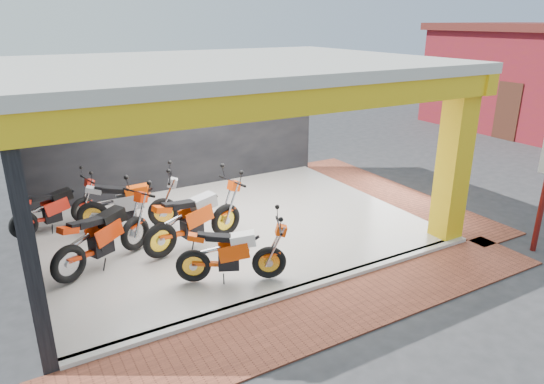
{
  "coord_description": "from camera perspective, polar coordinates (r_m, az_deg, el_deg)",
  "views": [
    {
      "loc": [
        -4.18,
        -7.11,
        4.47
      ],
      "look_at": [
        0.79,
        1.51,
        0.9
      ],
      "focal_mm": 32.0,
      "sensor_mm": 36.0,
      "label": 1
    }
  ],
  "objects": [
    {
      "name": "header_beam_front",
      "position": [
        7.49,
        4.47,
        10.7
      ],
      "size": [
        8.4,
        0.3,
        0.4
      ],
      "primitive_type": "cube",
      "color": "gold",
      "rests_on": "corner_column"
    },
    {
      "name": "moto_row_c",
      "position": [
        10.74,
        -12.75,
        -0.76
      ],
      "size": [
        2.44,
        1.62,
        1.4
      ],
      "primitive_type": null,
      "rotation": [
        0.0,
        0.0,
        -0.37
      ],
      "color": "#999CA1",
      "rests_on": "showroom_floor"
    },
    {
      "name": "moto_row_d",
      "position": [
        11.59,
        -21.42,
        -0.66
      ],
      "size": [
        2.08,
        1.13,
        1.2
      ],
      "primitive_type": null,
      "rotation": [
        0.0,
        0.0,
        0.22
      ],
      "color": "red",
      "rests_on": "showroom_floor"
    },
    {
      "name": "showroom_floor",
      "position": [
        10.95,
        -4.85,
        -4.14
      ],
      "size": [
        8.0,
        6.0,
        0.1
      ],
      "primitive_type": "cube",
      "color": "white",
      "rests_on": "ground"
    },
    {
      "name": "corner_column",
      "position": [
        10.52,
        20.62,
        3.47
      ],
      "size": [
        0.5,
        0.5,
        3.5
      ],
      "primitive_type": "cube",
      "color": "gold",
      "rests_on": "ground"
    },
    {
      "name": "floor_kerb",
      "position": [
        8.6,
        3.96,
        -11.22
      ],
      "size": [
        8.0,
        0.2,
        0.1
      ],
      "primitive_type": "cube",
      "color": "white",
      "rests_on": "ground"
    },
    {
      "name": "left_wall",
      "position": [
        9.5,
        -28.1,
        0.72
      ],
      "size": [
        0.2,
        6.2,
        3.5
      ],
      "primitive_type": "cube",
      "color": "black",
      "rests_on": "ground"
    },
    {
      "name": "paver_right",
      "position": [
        13.54,
        13.82,
        -0.06
      ],
      "size": [
        1.4,
        7.0,
        0.03
      ],
      "primitive_type": "cube",
      "color": "#994932",
      "rests_on": "ground"
    },
    {
      "name": "back_wall",
      "position": [
        13.19,
        -10.9,
        7.48
      ],
      "size": [
        8.2,
        0.2,
        3.5
      ],
      "primitive_type": "cube",
      "color": "black",
      "rests_on": "ground"
    },
    {
      "name": "moto_row_a",
      "position": [
        10.1,
        -5.53,
        -1.52
      ],
      "size": [
        2.49,
        1.31,
        1.44
      ],
      "primitive_type": null,
      "rotation": [
        0.0,
        0.0,
        0.19
      ],
      "color": "#FF4B0A",
      "rests_on": "showroom_floor"
    },
    {
      "name": "moto_row_b",
      "position": [
        9.83,
        -15.99,
        -2.94
      ],
      "size": [
        2.45,
        1.82,
        1.41
      ],
      "primitive_type": null,
      "rotation": [
        0.0,
        0.0,
        0.47
      ],
      "color": "red",
      "rests_on": "showroom_floor"
    },
    {
      "name": "paver_front",
      "position": [
        8.09,
        7.11,
        -13.84
      ],
      "size": [
        9.0,
        1.4,
        0.03
      ],
      "primitive_type": "cube",
      "color": "#994932",
      "rests_on": "ground"
    },
    {
      "name": "showroom_ceiling",
      "position": [
        10.06,
        -5.45,
        14.69
      ],
      "size": [
        8.4,
        6.4,
        0.2
      ],
      "primitive_type": "cube",
      "color": "beige",
      "rests_on": "corner_column"
    },
    {
      "name": "header_beam_right",
      "position": [
        12.3,
        12.29,
        13.84
      ],
      "size": [
        0.3,
        6.4,
        0.4
      ],
      "primitive_type": "cube",
      "color": "gold",
      "rests_on": "corner_column"
    },
    {
      "name": "ground",
      "position": [
        9.38,
        0.46,
        -8.73
      ],
      "size": [
        80.0,
        80.0,
        0.0
      ],
      "primitive_type": "plane",
      "color": "#2D2D30",
      "rests_on": "ground"
    },
    {
      "name": "moto_hero",
      "position": [
        8.47,
        -0.34,
        -6.52
      ],
      "size": [
        2.17,
        1.53,
        1.25
      ],
      "primitive_type": null,
      "rotation": [
        0.0,
        0.0,
        -0.43
      ],
      "color": "#EC4609",
      "rests_on": "showroom_floor"
    }
  ]
}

